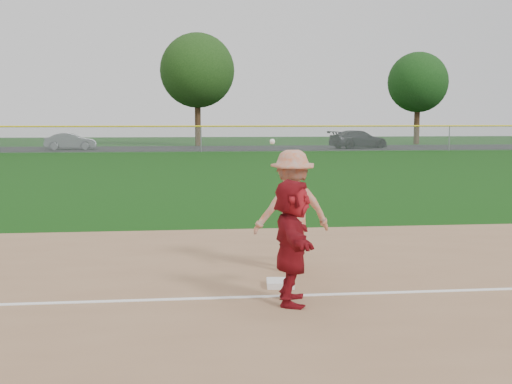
{
  "coord_description": "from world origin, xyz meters",
  "views": [
    {
      "loc": [
        -1.26,
        -9.87,
        2.62
      ],
      "look_at": [
        0.0,
        1.5,
        1.3
      ],
      "focal_mm": 45.0,
      "sensor_mm": 36.0,
      "label": 1
    }
  ],
  "objects": [
    {
      "name": "first_base_play",
      "position": [
        0.54,
        0.79,
        1.05
      ],
      "size": [
        1.44,
        0.97,
        2.27
      ],
      "color": "#A3A3A6",
      "rests_on": "infield_dirt"
    },
    {
      "name": "parking_asphalt",
      "position": [
        0.0,
        46.0,
        0.01
      ],
      "size": [
        120.0,
        10.0,
        0.01
      ],
      "primitive_type": "cube",
      "color": "black",
      "rests_on": "ground"
    },
    {
      "name": "outfield_fence",
      "position": [
        0.0,
        40.0,
        1.96
      ],
      "size": [
        110.0,
        0.12,
        110.0
      ],
      "color": "#999EA0",
      "rests_on": "ground"
    },
    {
      "name": "base_runner",
      "position": [
        0.21,
        -1.15,
        0.9
      ],
      "size": [
        0.73,
        1.69,
        1.76
      ],
      "primitive_type": "imported",
      "rotation": [
        0.0,
        0.0,
        1.44
      ],
      "color": "maroon",
      "rests_on": "infield_dirt"
    },
    {
      "name": "car_right",
      "position": [
        13.81,
        44.8,
        0.78
      ],
      "size": [
        5.73,
        3.7,
        1.54
      ],
      "primitive_type": "imported",
      "rotation": [
        0.0,
        0.0,
        1.88
      ],
      "color": "black",
      "rests_on": "parking_asphalt"
    },
    {
      "name": "ground",
      "position": [
        0.0,
        0.0,
        0.0
      ],
      "size": [
        160.0,
        160.0,
        0.0
      ],
      "primitive_type": "plane",
      "color": "#0F3B0B",
      "rests_on": "ground"
    },
    {
      "name": "foul_line",
      "position": [
        0.0,
        -0.8,
        0.03
      ],
      "size": [
        60.0,
        0.1,
        0.01
      ],
      "primitive_type": "cube",
      "color": "white",
      "rests_on": "infield_dirt"
    },
    {
      "name": "car_mid",
      "position": [
        -10.73,
        45.01,
        0.7
      ],
      "size": [
        4.31,
        1.88,
        1.38
      ],
      "primitive_type": "imported",
      "rotation": [
        0.0,
        0.0,
        1.67
      ],
      "color": "#5A5D62",
      "rests_on": "parking_asphalt"
    },
    {
      "name": "tree_2",
      "position": [
        0.0,
        51.5,
        7.06
      ],
      "size": [
        7.0,
        7.0,
        10.58
      ],
      "color": "#362413",
      "rests_on": "ground"
    },
    {
      "name": "first_base",
      "position": [
        0.19,
        -0.24,
        0.07
      ],
      "size": [
        0.46,
        0.46,
        0.09
      ],
      "primitive_type": "cube",
      "rotation": [
        0.0,
        0.0,
        -0.09
      ],
      "color": "white",
      "rests_on": "infield_dirt"
    },
    {
      "name": "tree_3",
      "position": [
        22.0,
        52.8,
        6.16
      ],
      "size": [
        6.0,
        6.0,
        9.19
      ],
      "color": "#342212",
      "rests_on": "ground"
    }
  ]
}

